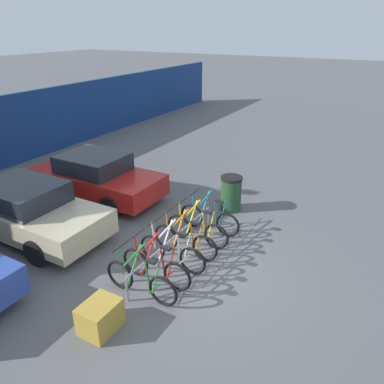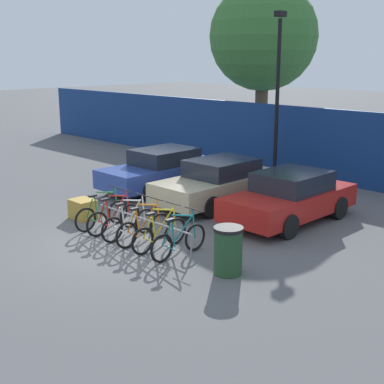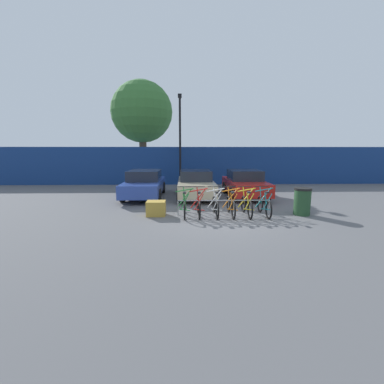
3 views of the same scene
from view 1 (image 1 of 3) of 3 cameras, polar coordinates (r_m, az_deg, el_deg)
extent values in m
plane|color=#59595B|center=(8.51, 0.51, -11.86)|extent=(120.00, 120.00, 0.00)
cylinder|color=gray|center=(8.64, -2.74, -6.89)|extent=(3.49, 0.04, 0.04)
cylinder|color=gray|center=(7.65, -9.86, -14.46)|extent=(0.04, 0.04, 0.55)
cylinder|color=gray|center=(10.10, 2.54, -3.78)|extent=(0.04, 0.04, 0.55)
torus|color=black|center=(7.44, -4.44, -14.84)|extent=(0.06, 0.66, 0.66)
torus|color=black|center=(7.96, -10.90, -12.29)|extent=(0.06, 0.66, 0.66)
cylinder|color=#288438|center=(7.58, -8.91, -11.23)|extent=(0.60, 0.04, 0.76)
cylinder|color=#288438|center=(7.38, -8.74, -9.39)|extent=(0.68, 0.04, 0.16)
cylinder|color=#288438|center=(7.44, -6.78, -12.40)|extent=(0.14, 0.04, 0.63)
cylinder|color=#288438|center=(7.33, -5.50, -12.73)|extent=(0.32, 0.03, 0.58)
cylinder|color=#288438|center=(7.55, -5.74, -14.49)|extent=(0.40, 0.03, 0.08)
cylinder|color=#288438|center=(7.74, -10.86, -10.33)|extent=(0.12, 0.04, 0.69)
cylinder|color=black|center=(7.52, -10.83, -8.13)|extent=(0.52, 0.03, 0.03)
cube|color=black|center=(7.20, -6.31, -10.46)|extent=(0.10, 0.22, 0.05)
torus|color=black|center=(7.78, -2.26, -12.76)|extent=(0.06, 0.66, 0.66)
torus|color=black|center=(8.29, -8.57, -10.49)|extent=(0.06, 0.66, 0.66)
cylinder|color=red|center=(7.92, -6.57, -9.37)|extent=(0.60, 0.04, 0.76)
cylinder|color=red|center=(7.73, -6.36, -7.57)|extent=(0.68, 0.04, 0.16)
cylinder|color=red|center=(7.79, -4.51, -10.45)|extent=(0.14, 0.04, 0.63)
cylinder|color=red|center=(7.68, -3.25, -10.73)|extent=(0.32, 0.03, 0.58)
cylinder|color=red|center=(7.89, -3.53, -12.46)|extent=(0.40, 0.03, 0.08)
cylinder|color=red|center=(8.07, -8.48, -8.56)|extent=(0.12, 0.04, 0.69)
cylinder|color=black|center=(7.86, -8.40, -6.41)|extent=(0.52, 0.03, 0.03)
cube|color=black|center=(7.56, -4.00, -8.53)|extent=(0.10, 0.22, 0.05)
torus|color=black|center=(8.23, 0.08, -10.46)|extent=(0.06, 0.66, 0.66)
torus|color=black|center=(8.70, -6.02, -8.47)|extent=(0.06, 0.66, 0.66)
cylinder|color=silver|center=(8.35, -4.03, -7.32)|extent=(0.60, 0.04, 0.76)
cylinder|color=silver|center=(8.17, -3.79, -5.56)|extent=(0.68, 0.04, 0.16)
cylinder|color=silver|center=(8.23, -2.04, -8.29)|extent=(0.14, 0.04, 0.63)
cylinder|color=silver|center=(8.13, -0.83, -8.51)|extent=(0.32, 0.03, 0.58)
cylinder|color=silver|center=(8.32, -1.13, -10.21)|extent=(0.40, 0.03, 0.08)
cylinder|color=silver|center=(8.50, -5.89, -6.59)|extent=(0.12, 0.04, 0.69)
cylinder|color=black|center=(8.30, -5.75, -4.50)|extent=(0.52, 0.03, 0.03)
cube|color=black|center=(8.01, -1.51, -6.41)|extent=(0.10, 0.22, 0.05)
torus|color=black|center=(8.65, 1.97, -8.57)|extent=(0.06, 0.66, 0.66)
torus|color=black|center=(9.10, -3.93, -6.80)|extent=(0.06, 0.66, 0.66)
cylinder|color=orange|center=(8.77, -1.97, -5.62)|extent=(0.60, 0.04, 0.76)
cylinder|color=orange|center=(8.60, -1.70, -3.91)|extent=(0.68, 0.04, 0.16)
cylinder|color=orange|center=(8.65, -0.05, -6.51)|extent=(0.14, 0.04, 0.63)
cylinder|color=orange|center=(8.56, 1.12, -6.70)|extent=(0.32, 0.03, 0.58)
cylinder|color=orange|center=(8.74, 0.80, -8.36)|extent=(0.40, 0.03, 0.08)
cylinder|color=orange|center=(8.91, -3.77, -4.96)|extent=(0.12, 0.04, 0.69)
cylinder|color=black|center=(8.72, -3.60, -2.93)|extent=(0.52, 0.03, 0.03)
cube|color=black|center=(8.44, 0.50, -4.69)|extent=(0.10, 0.22, 0.05)
torus|color=black|center=(9.10, 3.72, -6.79)|extent=(0.06, 0.66, 0.66)
torus|color=black|center=(9.53, -1.98, -5.21)|extent=(0.06, 0.66, 0.66)
cylinder|color=yellow|center=(9.22, -0.05, -4.03)|extent=(0.60, 0.04, 0.76)
cylinder|color=yellow|center=(9.05, 0.24, -2.38)|extent=(0.68, 0.04, 0.16)
cylinder|color=yellow|center=(9.10, 1.80, -4.85)|extent=(0.14, 0.04, 0.63)
cylinder|color=yellow|center=(9.01, 2.92, -5.01)|extent=(0.32, 0.03, 0.58)
cylinder|color=yellow|center=(9.19, 2.59, -6.62)|extent=(0.40, 0.03, 0.08)
cylinder|color=yellow|center=(9.35, -1.79, -3.43)|extent=(0.12, 0.04, 0.69)
cylinder|color=black|center=(9.17, -1.60, -1.47)|extent=(0.52, 0.03, 0.03)
cube|color=black|center=(8.91, 2.35, -3.08)|extent=(0.10, 0.22, 0.05)
torus|color=black|center=(9.63, 5.46, -5.01)|extent=(0.06, 0.66, 0.66)
torus|color=black|center=(10.04, -0.02, -3.60)|extent=(0.06, 0.66, 0.66)
cylinder|color=#197A7F|center=(9.73, 1.87, -2.42)|extent=(0.60, 0.04, 0.76)
cylinder|color=#197A7F|center=(9.58, 2.17, -0.83)|extent=(0.68, 0.04, 0.16)
cylinder|color=#197A7F|center=(9.63, 3.64, -3.18)|extent=(0.14, 0.04, 0.63)
cylinder|color=#197A7F|center=(9.54, 4.72, -3.31)|extent=(0.32, 0.03, 0.58)
cylinder|color=#197A7F|center=(9.71, 4.37, -4.86)|extent=(0.40, 0.03, 0.08)
cylinder|color=#197A7F|center=(9.86, 0.20, -1.88)|extent=(0.12, 0.04, 0.69)
cylinder|color=black|center=(9.69, 0.42, 0.01)|extent=(0.52, 0.03, 0.03)
cube|color=black|center=(9.44, 4.19, -1.47)|extent=(0.10, 0.22, 0.05)
cube|color=#C1B28E|center=(10.46, -23.72, -3.14)|extent=(1.80, 4.41, 0.62)
cube|color=#1E232D|center=(10.32, -24.62, -0.17)|extent=(1.58, 2.03, 0.52)
cylinder|color=black|center=(11.97, -24.15, -1.13)|extent=(0.20, 0.64, 0.64)
cylinder|color=black|center=(9.22, -22.64, -8.48)|extent=(0.20, 0.64, 0.64)
cylinder|color=black|center=(10.16, -15.28, -4.24)|extent=(0.20, 0.64, 0.64)
cube|color=red|center=(12.01, -14.19, 1.70)|extent=(1.80, 4.17, 0.62)
cube|color=#1E232D|center=(11.88, -14.84, 4.33)|extent=(1.58, 1.92, 0.52)
cylinder|color=black|center=(12.41, -20.84, 0.32)|extent=(0.20, 0.64, 0.64)
cylinder|color=black|center=(13.46, -15.42, 2.89)|extent=(0.20, 0.64, 0.64)
cylinder|color=black|center=(10.78, -12.39, -2.21)|extent=(0.20, 0.64, 0.64)
cylinder|color=black|center=(11.97, -7.06, 0.93)|extent=(0.20, 0.64, 0.64)
cylinder|color=#234728|center=(10.96, 5.95, -0.39)|extent=(0.60, 0.60, 0.95)
cylinder|color=black|center=(10.76, 6.07, 2.11)|extent=(0.63, 0.63, 0.08)
cube|color=#B28C33|center=(7.17, -13.82, -17.97)|extent=(0.70, 0.56, 0.55)
camera|label=2|loc=(16.65, 45.62, 15.48)|focal=50.00mm
camera|label=3|loc=(7.69, 71.63, -13.24)|focal=24.00mm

